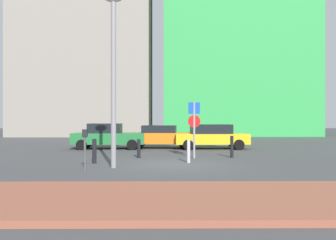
{
  "coord_description": "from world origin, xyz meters",
  "views": [
    {
      "loc": [
        -0.27,
        -14.61,
        1.87
      ],
      "look_at": [
        -0.12,
        1.74,
        1.84
      ],
      "focal_mm": 37.73,
      "sensor_mm": 36.0,
      "label": 1
    }
  ],
  "objects": [
    {
      "name": "ground_plane",
      "position": [
        0.0,
        0.0,
        0.0
      ],
      "size": [
        120.0,
        120.0,
        0.0
      ],
      "primitive_type": "plane",
      "color": "#424244"
    },
    {
      "name": "sidewalk_brick",
      "position": [
        0.0,
        -6.69,
        0.07
      ],
      "size": [
        40.0,
        3.81,
        0.14
      ],
      "primitive_type": "cube",
      "color": "#93513D",
      "rests_on": "ground"
    },
    {
      "name": "parked_car_green",
      "position": [
        -3.88,
        7.79,
        0.81
      ],
      "size": [
        4.54,
        2.11,
        1.61
      ],
      "color": "#237238",
      "rests_on": "ground"
    },
    {
      "name": "parked_car_orange",
      "position": [
        -0.51,
        8.26,
        0.78
      ],
      "size": [
        4.52,
        2.22,
        1.48
      ],
      "color": "orange",
      "rests_on": "ground"
    },
    {
      "name": "parked_car_yellow",
      "position": [
        2.68,
        7.7,
        0.81
      ],
      "size": [
        4.62,
        2.11,
        1.55
      ],
      "color": "gold",
      "rests_on": "ground"
    },
    {
      "name": "parking_sign_post",
      "position": [
        1.14,
        2.28,
        1.7
      ],
      "size": [
        0.6,
        0.11,
        2.71
      ],
      "color": "gray",
      "rests_on": "ground"
    },
    {
      "name": "parking_meter",
      "position": [
        -3.17,
        -1.8,
        0.97
      ],
      "size": [
        0.18,
        0.14,
        1.51
      ],
      "color": "#4C4C51",
      "rests_on": "ground"
    },
    {
      "name": "street_lamp",
      "position": [
        -2.25,
        -1.0,
        3.96
      ],
      "size": [
        0.7,
        0.36,
        6.69
      ],
      "color": "gray",
      "rests_on": "ground"
    },
    {
      "name": "traffic_bollard_near",
      "position": [
        0.76,
        0.55,
        0.49
      ],
      "size": [
        0.14,
        0.14,
        0.99
      ],
      "primitive_type": "cylinder",
      "color": "#B7B7BC",
      "rests_on": "ground"
    },
    {
      "name": "traffic_bollard_mid",
      "position": [
        3.01,
        2.59,
        0.53
      ],
      "size": [
        0.16,
        0.16,
        1.07
      ],
      "primitive_type": "cylinder",
      "color": "black",
      "rests_on": "ground"
    },
    {
      "name": "traffic_bollard_far",
      "position": [
        -3.26,
        0.38,
        0.52
      ],
      "size": [
        0.18,
        0.18,
        1.04
      ],
      "primitive_type": "cylinder",
      "color": "black",
      "rests_on": "ground"
    },
    {
      "name": "traffic_bollard_edge",
      "position": [
        -1.53,
        2.49,
        0.45
      ],
      "size": [
        0.17,
        0.17,
        0.91
      ],
      "primitive_type": "cylinder",
      "color": "black",
      "rests_on": "ground"
    },
    {
      "name": "building_colorful_midrise",
      "position": [
        8.2,
        31.28,
        11.9
      ],
      "size": [
        17.16,
        17.22,
        23.81
      ],
      "primitive_type": "cube",
      "color": "green",
      "rests_on": "ground"
    },
    {
      "name": "building_under_construction",
      "position": [
        -9.49,
        27.36,
        10.66
      ],
      "size": [
        15.07,
        10.8,
        21.33
      ],
      "primitive_type": "cube",
      "color": "gray",
      "rests_on": "ground"
    }
  ]
}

